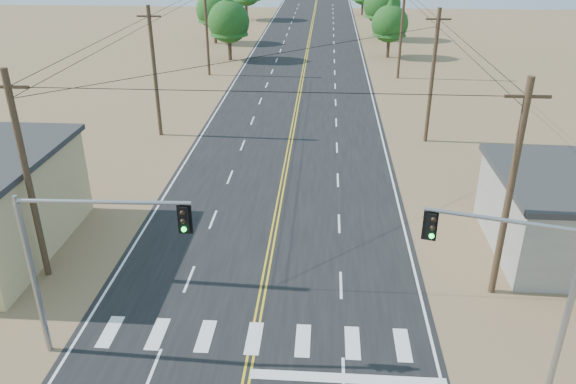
{
  "coord_description": "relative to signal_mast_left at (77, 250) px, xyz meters",
  "views": [
    {
      "loc": [
        2.62,
        -9.93,
        15.23
      ],
      "look_at": [
        0.94,
        14.65,
        3.5
      ],
      "focal_mm": 35.0,
      "sensor_mm": 36.0,
      "label": 1
    }
  ],
  "objects": [
    {
      "name": "utility_pole_left_near",
      "position": [
        -4.32,
        5.15,
        0.47
      ],
      "size": [
        1.8,
        0.3,
        10.0
      ],
      "color": "#4C3826",
      "rests_on": "ground"
    },
    {
      "name": "tree_right_mid",
      "position": [
        16.54,
        68.26,
        0.76
      ],
      "size": [
        5.31,
        5.31,
        8.85
      ],
      "color": "#3F2D1E",
      "rests_on": "ground"
    },
    {
      "name": "utility_pole_left_far",
      "position": [
        -4.32,
        45.15,
        0.47
      ],
      "size": [
        1.8,
        0.3,
        10.0
      ],
      "color": "#4C3826",
      "rests_on": "ground"
    },
    {
      "name": "tree_left_near",
      "position": [
        -3.22,
        53.02,
        0.53
      ],
      "size": [
        5.08,
        5.08,
        8.47
      ],
      "color": "#3F2D1E",
      "rests_on": "ground"
    },
    {
      "name": "utility_pole_right_mid",
      "position": [
        16.68,
        25.15,
        0.47
      ],
      "size": [
        1.8,
        0.3,
        10.0
      ],
      "color": "#4C3826",
      "rests_on": "ground"
    },
    {
      "name": "utility_pole_left_mid",
      "position": [
        -4.32,
        25.15,
        0.47
      ],
      "size": [
        1.8,
        0.3,
        10.0
      ],
      "color": "#4C3826",
      "rests_on": "ground"
    },
    {
      "name": "road",
      "position": [
        6.18,
        23.15,
        -4.64
      ],
      "size": [
        15.0,
        200.0,
        0.02
      ],
      "primitive_type": "cube",
      "color": "black",
      "rests_on": "ground"
    },
    {
      "name": "utility_pole_right_near",
      "position": [
        16.68,
        5.15,
        0.47
      ],
      "size": [
        1.8,
        0.3,
        10.0
      ],
      "color": "#4C3826",
      "rests_on": "ground"
    },
    {
      "name": "signal_mast_left",
      "position": [
        0.0,
        0.0,
        0.0
      ],
      "size": [
        6.24,
        0.44,
        6.8
      ],
      "rotation": [
        0.0,
        0.0,
        0.03
      ],
      "color": "gray",
      "rests_on": "ground"
    },
    {
      "name": "tree_left_mid",
      "position": [
        -7.08,
        63.81,
        0.4
      ],
      "size": [
        4.95,
        4.95,
        8.26
      ],
      "color": "#3F2D1E",
      "rests_on": "ground"
    },
    {
      "name": "tree_right_near",
      "position": [
        16.53,
        55.86,
        -0.02
      ],
      "size": [
        4.54,
        4.54,
        7.57
      ],
      "color": "#3F2D1E",
      "rests_on": "ground"
    },
    {
      "name": "utility_pole_right_far",
      "position": [
        16.68,
        45.15,
        0.47
      ],
      "size": [
        1.8,
        0.3,
        10.0
      ],
      "color": "#4C3826",
      "rests_on": "ground"
    },
    {
      "name": "signal_mast_right",
      "position": [
        15.76,
        -0.47,
        -0.14
      ],
      "size": [
        5.05,
        1.5,
        6.71
      ],
      "rotation": [
        0.0,
        0.0,
        -0.26
      ],
      "color": "gray",
      "rests_on": "ground"
    }
  ]
}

